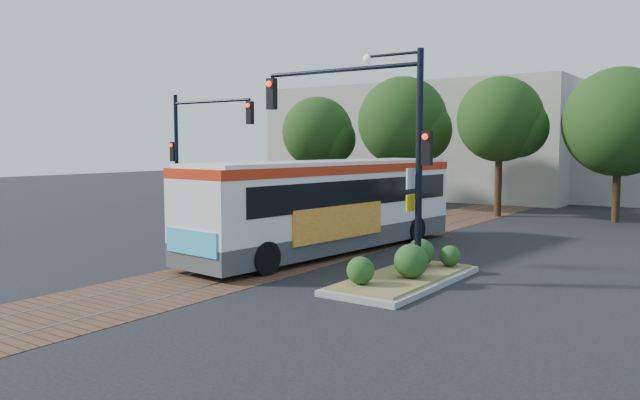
{
  "coord_description": "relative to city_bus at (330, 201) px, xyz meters",
  "views": [
    {
      "loc": [
        12.37,
        -15.81,
        3.69
      ],
      "look_at": [
        -1.26,
        3.74,
        1.6
      ],
      "focal_mm": 35.0,
      "sensor_mm": 36.0,
      "label": 1
    }
  ],
  "objects": [
    {
      "name": "signal_pole_main",
      "position": [
        3.47,
        -2.8,
        2.39
      ],
      "size": [
        5.49,
        0.46,
        6.0
      ],
      "color": "black",
      "rests_on": "ground"
    },
    {
      "name": "trackbed",
      "position": [
        -0.39,
        2.0,
        -1.76
      ],
      "size": [
        3.6,
        40.0,
        0.02
      ],
      "color": "brown",
      "rests_on": "ground"
    },
    {
      "name": "parked_car",
      "position": [
        -6.04,
        12.54,
        -1.18
      ],
      "size": [
        4.04,
        1.72,
        1.16
      ],
      "primitive_type": "imported",
      "rotation": [
        0.0,
        0.0,
        1.55
      ],
      "color": "black",
      "rests_on": "ground"
    },
    {
      "name": "tree_row",
      "position": [
        0.82,
        14.42,
        3.09
      ],
      "size": [
        26.4,
        5.6,
        7.67
      ],
      "color": "#382314",
      "rests_on": "ground"
    },
    {
      "name": "signal_pole_left",
      "position": [
        -8.76,
        2.0,
        2.1
      ],
      "size": [
        4.99,
        0.34,
        6.0
      ],
      "color": "black",
      "rests_on": "ground"
    },
    {
      "name": "city_bus",
      "position": [
        0.0,
        0.0,
        0.0
      ],
      "size": [
        3.7,
        12.02,
        3.16
      ],
      "rotation": [
        0.0,
        0.0,
        -0.1
      ],
      "color": "#434345",
      "rests_on": "ground"
    },
    {
      "name": "officer",
      "position": [
        -9.71,
        3.48,
        -0.81
      ],
      "size": [
        0.75,
        0.54,
        1.9
      ],
      "primitive_type": "imported",
      "rotation": [
        0.0,
        0.0,
        3.28
      ],
      "color": "black",
      "rests_on": "ground"
    },
    {
      "name": "ground",
      "position": [
        -0.39,
        -2.0,
        -1.76
      ],
      "size": [
        120.0,
        120.0,
        0.0
      ],
      "primitive_type": "plane",
      "color": "black",
      "rests_on": "ground"
    },
    {
      "name": "warehouses",
      "position": [
        -0.92,
        26.75,
        2.05
      ],
      "size": [
        40.0,
        13.0,
        8.0
      ],
      "color": "#ADA899",
      "rests_on": "ground"
    },
    {
      "name": "traffic_island",
      "position": [
        4.43,
        -2.89,
        -1.43
      ],
      "size": [
        2.2,
        5.2,
        1.13
      ],
      "color": "gray",
      "rests_on": "ground"
    }
  ]
}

